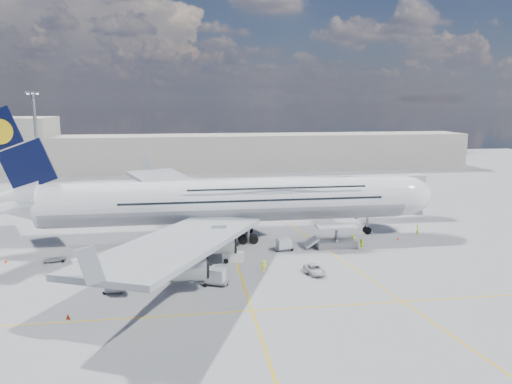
{
  "coord_description": "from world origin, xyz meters",
  "views": [
    {
      "loc": [
        -7.31,
        -73.16,
        23.92
      ],
      "look_at": [
        4.51,
        8.0,
        8.56
      ],
      "focal_mm": 35.0,
      "sensor_mm": 36.0,
      "label": 1
    }
  ],
  "objects": [
    {
      "name": "ground",
      "position": [
        0.0,
        0.0,
        0.0
      ],
      "size": [
        300.0,
        300.0,
        0.0
      ],
      "primitive_type": "plane",
      "color": "gray",
      "rests_on": "ground"
    },
    {
      "name": "taxi_line_main",
      "position": [
        0.0,
        0.0,
        0.01
      ],
      "size": [
        0.25,
        220.0,
        0.01
      ],
      "primitive_type": "cube",
      "color": "#DCAA0B",
      "rests_on": "ground"
    },
    {
      "name": "taxi_line_cross",
      "position": [
        0.0,
        -20.0,
        0.01
      ],
      "size": [
        120.0,
        0.25,
        0.01
      ],
      "primitive_type": "cube",
      "color": "#DCAA0B",
      "rests_on": "ground"
    },
    {
      "name": "taxi_line_diag",
      "position": [
        14.0,
        10.0,
        0.01
      ],
      "size": [
        14.16,
        99.06,
        0.01
      ],
      "primitive_type": "cube",
      "rotation": [
        0.0,
        0.0,
        0.14
      ],
      "color": "#DCAA0B",
      "rests_on": "ground"
    },
    {
      "name": "airliner",
      "position": [
        0.26,
        10.0,
        6.87
      ],
      "size": [
        77.26,
        79.15,
        23.71
      ],
      "color": "white",
      "rests_on": "ground"
    },
    {
      "name": "jet_bridge",
      "position": [
        29.81,
        20.94,
        6.85
      ],
      "size": [
        18.8,
        12.1,
        8.5
      ],
      "color": "#B7B7BC",
      "rests_on": "ground"
    },
    {
      "name": "cargo_loader",
      "position": [
        16.82,
        2.89,
        1.25
      ],
      "size": [
        8.53,
        3.2,
        3.67
      ],
      "color": "silver",
      "rests_on": "ground"
    },
    {
      "name": "light_mast",
      "position": [
        -40.0,
        45.0,
        13.21
      ],
      "size": [
        3.0,
        0.7,
        25.5
      ],
      "color": "gray",
      "rests_on": "ground"
    },
    {
      "name": "terminal",
      "position": [
        0.0,
        95.0,
        6.0
      ],
      "size": [
        180.0,
        16.0,
        12.0
      ],
      "primitive_type": "cube",
      "color": "#B2AD9E",
      "rests_on": "ground"
    },
    {
      "name": "tree_line",
      "position": [
        40.0,
        140.0,
        4.0
      ],
      "size": [
        160.0,
        6.0,
        8.0
      ],
      "primitive_type": "cube",
      "color": "#193814",
      "rests_on": "ground"
    },
    {
      "name": "dolly_row_a",
      "position": [
        -22.17,
        -3.6,
        1.01
      ],
      "size": [
        3.31,
        2.45,
        1.87
      ],
      "rotation": [
        0.0,
        0.0,
        0.33
      ],
      "color": "gray",
      "rests_on": "ground"
    },
    {
      "name": "dolly_row_b",
      "position": [
        -16.51,
        -12.01,
        0.88
      ],
      "size": [
        2.7,
        1.61,
        1.64
      ],
      "rotation": [
        0.0,
        0.0,
        -0.09
      ],
      "color": "gray",
      "rests_on": "ground"
    },
    {
      "name": "dolly_row_c",
      "position": [
        -3.67,
        -11.21,
        1.17
      ],
      "size": [
        3.87,
        3.02,
        2.17
      ],
      "rotation": [
        0.0,
        0.0,
        -0.4
      ],
      "color": "gray",
      "rests_on": "ground"
    },
    {
      "name": "dolly_back",
      "position": [
        -26.7,
        1.63,
        0.34
      ],
      "size": [
        3.25,
        2.23,
        0.43
      ],
      "rotation": [
        0.0,
        0.0,
        0.24
      ],
      "color": "gray",
      "rests_on": "ground"
    },
    {
      "name": "dolly_nose_far",
      "position": [
        10.18,
        -8.46,
        0.32
      ],
      "size": [
        3.07,
        1.99,
        0.42
      ],
      "rotation": [
        0.0,
        0.0,
        0.17
      ],
      "color": "gray",
      "rests_on": "ground"
    },
    {
      "name": "dolly_nose_near",
      "position": [
        8.21,
        2.27,
        1.02
      ],
      "size": [
        3.25,
        2.17,
        1.89
      ],
      "rotation": [
        0.0,
        0.0,
        0.21
      ],
      "color": "gray",
      "rests_on": "ground"
    },
    {
      "name": "baggage_tug",
      "position": [
        -0.42,
        -2.29,
        0.87
      ],
      "size": [
        3.36,
        1.97,
        1.97
      ],
      "rotation": [
        0.0,
        0.0,
        -0.17
      ],
      "color": "white",
      "rests_on": "ground"
    },
    {
      "name": "catering_truck_inner",
      "position": [
        -14.78,
        34.5,
        1.94
      ],
      "size": [
        7.12,
        3.36,
        4.1
      ],
      "rotation": [
        0.0,
        0.0,
        0.14
      ],
      "color": "gray",
      "rests_on": "ground"
    },
    {
      "name": "catering_truck_outer",
      "position": [
        -13.2,
        50.72,
        1.69
      ],
      "size": [
        6.07,
        2.41,
        3.64
      ],
      "rotation": [
        0.0,
        0.0,
        -0.01
      ],
      "color": "gray",
      "rests_on": "ground"
    },
    {
      "name": "service_van",
      "position": [
        10.25,
        -8.94,
        0.6
      ],
      "size": [
        2.48,
        4.5,
        1.19
      ],
      "primitive_type": "imported",
      "rotation": [
        0.0,
        0.0,
        0.12
      ],
      "color": "silver",
      "rests_on": "ground"
    },
    {
      "name": "crew_nose",
      "position": [
        33.51,
        7.64,
        0.98
      ],
      "size": [
        0.83,
        0.84,
        1.95
      ],
      "primitive_type": "imported",
      "rotation": [
        0.0,
        0.0,
        0.82
      ],
      "color": "#B8DA17",
      "rests_on": "ground"
    },
    {
      "name": "crew_loader",
      "position": [
        20.58,
        0.68,
        0.9
      ],
      "size": [
        1.1,
        1.04,
        1.8
      ],
      "primitive_type": "imported",
      "rotation": [
        0.0,
        0.0,
        -0.56
      ],
      "color": "#D7FF1A",
      "rests_on": "ground"
    },
    {
      "name": "crew_wing",
      "position": [
        -16.83,
        -11.69,
        0.85
      ],
      "size": [
        0.55,
        1.04,
        1.7
      ],
      "primitive_type": "imported",
      "rotation": [
        0.0,
        0.0,
        1.43
      ],
      "color": "#C9E017",
      "rests_on": "ground"
    },
    {
      "name": "crew_van",
      "position": [
        20.38,
        4.13,
        0.78
      ],
      "size": [
        0.89,
        0.89,
        1.56
      ],
      "primitive_type": "imported",
      "rotation": [
        0.0,
        0.0,
        2.34
      ],
      "color": "#9BF71A",
      "rests_on": "ground"
    },
    {
      "name": "crew_tug",
      "position": [
        3.36,
        -7.31,
        0.89
      ],
      "size": [
        1.29,
        0.97,
        1.77
      ],
      "primitive_type": "imported",
      "rotation": [
        0.0,
        0.0,
        0.3
      ],
      "color": "#E9F81A",
      "rests_on": "ground"
    },
    {
      "name": "cone_nose",
      "position": [
        28.81,
        5.25,
        0.26
      ],
      "size": [
        0.43,
        0.43,
        0.54
      ],
      "color": "#FF410D",
      "rests_on": "ground"
    },
    {
      "name": "cone_wing_left_inner",
      "position": [
        -12.26,
        30.14,
        0.23
      ],
      "size": [
        0.38,
        0.38,
        0.48
      ],
      "color": "#FF410D",
      "rests_on": "ground"
    },
    {
      "name": "cone_wing_left_outer",
      "position": [
        -16.87,
        27.38,
        0.23
      ],
      "size": [
        0.38,
        0.38,
        0.49
      ],
      "color": "#FF410D",
      "rests_on": "ground"
    },
    {
      "name": "cone_wing_right_inner",
      "position": [
        -11.02,
        2.37,
        0.3
      ],
      "size": [
        0.48,
        0.48,
        0.61
      ],
      "color": "#FF410D",
      "rests_on": "ground"
    },
    {
      "name": "cone_wing_right_outer",
      "position": [
        -20.45,
        -19.16,
        0.29
      ],
      "size": [
        0.47,
        0.47,
        0.6
      ],
      "color": "#FF410D",
      "rests_on": "ground"
    },
    {
      "name": "cone_tail",
      "position": [
        -33.85,
        2.17,
        0.28
      ],
      "size": [
        0.46,
        0.46,
        0.59
      ],
      "color": "#FF410D",
      "rests_on": "ground"
    }
  ]
}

